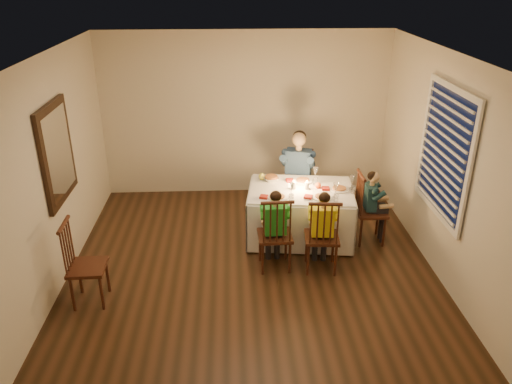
{
  "coord_description": "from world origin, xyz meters",
  "views": [
    {
      "loc": [
        -0.22,
        -5.17,
        3.45
      ],
      "look_at": [
        0.05,
        0.15,
        1.03
      ],
      "focal_mm": 35.0,
      "sensor_mm": 36.0,
      "label": 1
    }
  ],
  "objects_px": {
    "adult": "(296,213)",
    "child_green": "(274,266)",
    "chair_extra": "(93,300)",
    "chair_adult": "(296,213)",
    "serving_bowl": "(271,179)",
    "dining_table": "(300,203)",
    "chair_end": "(368,240)",
    "child_yellow": "(320,268)",
    "chair_near_left": "(274,266)",
    "chair_near_right": "(320,268)",
    "child_teal": "(368,240)"
  },
  "relations": [
    {
      "from": "child_green",
      "to": "chair_end",
      "type": "bearing_deg",
      "value": -158.66
    },
    {
      "from": "adult",
      "to": "child_yellow",
      "type": "height_order",
      "value": "adult"
    },
    {
      "from": "chair_near_right",
      "to": "chair_adult",
      "type": "bearing_deg",
      "value": -80.85
    },
    {
      "from": "dining_table",
      "to": "serving_bowl",
      "type": "distance_m",
      "value": 0.54
    },
    {
      "from": "dining_table",
      "to": "chair_near_right",
      "type": "xyz_separation_m",
      "value": [
        0.16,
        -0.8,
        -0.52
      ]
    },
    {
      "from": "chair_adult",
      "to": "child_green",
      "type": "bearing_deg",
      "value": -91.32
    },
    {
      "from": "chair_near_left",
      "to": "child_green",
      "type": "xyz_separation_m",
      "value": [
        0.0,
        0.0,
        0.0
      ]
    },
    {
      "from": "chair_near_right",
      "to": "chair_extra",
      "type": "bearing_deg",
      "value": 16.23
    },
    {
      "from": "child_green",
      "to": "dining_table",
      "type": "bearing_deg",
      "value": -121.55
    },
    {
      "from": "chair_extra",
      "to": "chair_adult",
      "type": "bearing_deg",
      "value": -52.9
    },
    {
      "from": "chair_near_right",
      "to": "child_yellow",
      "type": "relative_size",
      "value": 0.95
    },
    {
      "from": "chair_near_right",
      "to": "chair_end",
      "type": "bearing_deg",
      "value": -134.7
    },
    {
      "from": "child_teal",
      "to": "dining_table",
      "type": "bearing_deg",
      "value": 81.96
    },
    {
      "from": "child_green",
      "to": "serving_bowl",
      "type": "distance_m",
      "value": 1.29
    },
    {
      "from": "chair_end",
      "to": "child_yellow",
      "type": "distance_m",
      "value": 1.02
    },
    {
      "from": "chair_near_right",
      "to": "child_teal",
      "type": "relative_size",
      "value": 0.98
    },
    {
      "from": "chair_near_right",
      "to": "child_yellow",
      "type": "distance_m",
      "value": 0.0
    },
    {
      "from": "chair_near_right",
      "to": "chair_extra",
      "type": "height_order",
      "value": "chair_extra"
    },
    {
      "from": "adult",
      "to": "child_green",
      "type": "height_order",
      "value": "adult"
    },
    {
      "from": "chair_adult",
      "to": "child_teal",
      "type": "relative_size",
      "value": 0.98
    },
    {
      "from": "chair_near_left",
      "to": "child_teal",
      "type": "relative_size",
      "value": 0.98
    },
    {
      "from": "chair_near_right",
      "to": "child_teal",
      "type": "bearing_deg",
      "value": -134.7
    },
    {
      "from": "child_yellow",
      "to": "adult",
      "type": "bearing_deg",
      "value": -80.85
    },
    {
      "from": "child_teal",
      "to": "serving_bowl",
      "type": "height_order",
      "value": "serving_bowl"
    },
    {
      "from": "dining_table",
      "to": "chair_end",
      "type": "xyz_separation_m",
      "value": [
        0.94,
        -0.14,
        -0.52
      ]
    },
    {
      "from": "dining_table",
      "to": "chair_near_right",
      "type": "distance_m",
      "value": 0.97
    },
    {
      "from": "serving_bowl",
      "to": "chair_end",
      "type": "bearing_deg",
      "value": -18.93
    },
    {
      "from": "dining_table",
      "to": "child_green",
      "type": "xyz_separation_m",
      "value": [
        -0.41,
        -0.73,
        -0.52
      ]
    },
    {
      "from": "adult",
      "to": "child_yellow",
      "type": "xyz_separation_m",
      "value": [
        0.11,
        -1.52,
        0.0
      ]
    },
    {
      "from": "chair_adult",
      "to": "adult",
      "type": "xyz_separation_m",
      "value": [
        0.0,
        0.0,
        0.0
      ]
    },
    {
      "from": "chair_near_right",
      "to": "chair_extra",
      "type": "xyz_separation_m",
      "value": [
        -2.68,
        -0.52,
        0.0
      ]
    },
    {
      "from": "dining_table",
      "to": "child_teal",
      "type": "xyz_separation_m",
      "value": [
        0.94,
        -0.14,
        -0.52
      ]
    },
    {
      "from": "adult",
      "to": "serving_bowl",
      "type": "bearing_deg",
      "value": -119.35
    },
    {
      "from": "child_green",
      "to": "serving_bowl",
      "type": "bearing_deg",
      "value": -94.18
    },
    {
      "from": "dining_table",
      "to": "adult",
      "type": "bearing_deg",
      "value": 92.8
    },
    {
      "from": "serving_bowl",
      "to": "child_teal",
      "type": "bearing_deg",
      "value": -18.93
    },
    {
      "from": "chair_near_right",
      "to": "adult",
      "type": "bearing_deg",
      "value": -80.85
    },
    {
      "from": "chair_adult",
      "to": "child_teal",
      "type": "distance_m",
      "value": 1.24
    },
    {
      "from": "chair_adult",
      "to": "child_teal",
      "type": "height_order",
      "value": "child_teal"
    },
    {
      "from": "adult",
      "to": "child_green",
      "type": "relative_size",
      "value": 1.23
    },
    {
      "from": "child_yellow",
      "to": "chair_near_left",
      "type": "bearing_deg",
      "value": -1.69
    },
    {
      "from": "chair_near_right",
      "to": "chair_near_left",
      "type": "bearing_deg",
      "value": -1.69
    },
    {
      "from": "adult",
      "to": "serving_bowl",
      "type": "relative_size",
      "value": 5.87
    },
    {
      "from": "dining_table",
      "to": "chair_adult",
      "type": "height_order",
      "value": "dining_table"
    },
    {
      "from": "chair_extra",
      "to": "serving_bowl",
      "type": "relative_size",
      "value": 4.51
    },
    {
      "from": "adult",
      "to": "serving_bowl",
      "type": "distance_m",
      "value": 0.96
    },
    {
      "from": "child_yellow",
      "to": "serving_bowl",
      "type": "relative_size",
      "value": 4.76
    },
    {
      "from": "chair_adult",
      "to": "child_green",
      "type": "xyz_separation_m",
      "value": [
        -0.46,
        -1.46,
        0.0
      ]
    },
    {
      "from": "chair_near_left",
      "to": "child_green",
      "type": "relative_size",
      "value": 0.95
    },
    {
      "from": "dining_table",
      "to": "child_green",
      "type": "relative_size",
      "value": 1.44
    }
  ]
}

